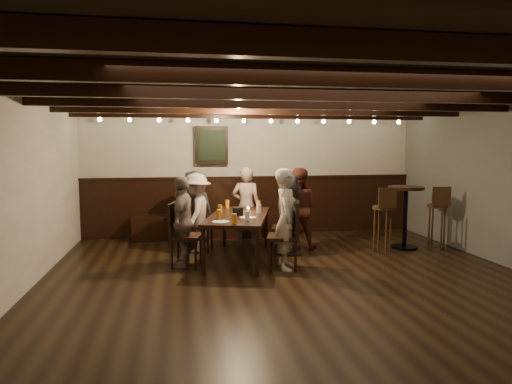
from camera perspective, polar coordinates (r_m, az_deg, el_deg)
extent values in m
plane|color=black|center=(5.82, 5.11, -11.71)|extent=(7.00, 7.00, 0.00)
plane|color=black|center=(5.59, 5.34, 12.46)|extent=(7.00, 7.00, 0.00)
plane|color=#BBB6A4|center=(9.00, -0.49, 2.37)|extent=(6.50, 0.00, 6.50)
plane|color=#BBB6A4|center=(5.69, -28.26, -0.45)|extent=(0.00, 7.00, 7.00)
cube|color=black|center=(9.02, -0.44, -1.77)|extent=(6.50, 0.08, 1.10)
cube|color=black|center=(8.72, -5.38, -4.22)|extent=(3.00, 0.45, 0.45)
cube|color=black|center=(8.79, -5.57, 5.85)|extent=(0.62, 0.12, 0.72)
cube|color=black|center=(8.72, -5.54, 5.85)|extent=(0.50, 0.02, 0.58)
cube|color=black|center=(2.90, 20.92, 16.37)|extent=(6.50, 0.10, 0.16)
cube|color=black|center=(3.93, 12.07, 13.78)|extent=(6.50, 0.10, 0.16)
cube|color=black|center=(5.02, 7.08, 12.14)|extent=(6.50, 0.10, 0.16)
cube|color=black|center=(6.14, 3.91, 11.04)|extent=(6.50, 0.10, 0.16)
cube|color=black|center=(7.27, 1.74, 10.27)|extent=(6.50, 0.10, 0.16)
cube|color=black|center=(8.40, 0.16, 9.69)|extent=(6.50, 0.10, 0.16)
sphere|color=#FFE099|center=(8.36, -18.95, 8.56)|extent=(0.07, 0.07, 0.07)
sphere|color=#FFE099|center=(8.25, -9.38, 8.84)|extent=(0.07, 0.07, 0.07)
sphere|color=#FFE099|center=(8.38, 0.19, 8.88)|extent=(0.07, 0.07, 0.07)
sphere|color=#FFE099|center=(8.72, 9.23, 8.69)|extent=(0.07, 0.07, 0.07)
sphere|color=#FFE099|center=(9.25, 17.41, 8.34)|extent=(0.07, 0.07, 0.07)
cube|color=black|center=(6.96, -2.22, -3.09)|extent=(1.29, 2.01, 0.06)
cylinder|color=black|center=(6.24, -6.60, -7.46)|extent=(0.06, 0.06, 0.64)
cylinder|color=black|center=(7.92, -3.99, -4.55)|extent=(0.06, 0.06, 0.64)
cylinder|color=black|center=(6.14, 0.10, -7.65)|extent=(0.06, 0.06, 0.64)
cylinder|color=black|center=(7.84, 1.26, -4.64)|extent=(0.06, 0.06, 0.64)
cube|color=black|center=(7.56, -7.05, -4.32)|extent=(0.50, 0.50, 0.05)
cube|color=black|center=(7.56, -8.44, -2.44)|extent=(0.14, 0.40, 0.45)
cube|color=black|center=(6.70, -8.70, -5.52)|extent=(0.52, 0.52, 0.05)
cube|color=black|center=(6.70, -10.34, -3.30)|extent=(0.15, 0.42, 0.47)
cube|color=black|center=(7.39, 3.65, -4.52)|extent=(0.50, 0.50, 0.05)
cube|color=black|center=(7.35, 5.10, -2.64)|extent=(0.14, 0.40, 0.45)
cube|color=black|center=(6.50, 3.42, -5.66)|extent=(0.54, 0.54, 0.05)
cube|color=black|center=(6.45, 5.21, -3.35)|extent=(0.15, 0.44, 0.48)
imported|color=#232325|center=(8.00, -7.79, -2.03)|extent=(0.73, 0.57, 1.32)
imported|color=gray|center=(7.99, -1.24, -1.78)|extent=(0.57, 0.45, 1.38)
imported|color=#59291E|center=(7.79, 5.23, -2.02)|extent=(0.78, 0.67, 1.37)
imported|color=gray|center=(7.53, -7.44, -2.58)|extent=(0.68, 0.94, 1.30)
imported|color=slate|center=(6.67, -9.15, -3.66)|extent=(0.51, 0.83, 1.32)
imported|color=#2B2C2E|center=(7.35, 4.05, -2.77)|extent=(0.56, 0.72, 1.30)
imported|color=#AEA693|center=(6.45, 3.88, -3.39)|extent=(0.47, 0.59, 1.44)
cylinder|color=#BF7219|center=(7.67, -3.62, -1.51)|extent=(0.07, 0.07, 0.14)
cylinder|color=#BF7219|center=(7.56, 0.30, -1.62)|extent=(0.07, 0.07, 0.14)
cylinder|color=#BF7219|center=(7.09, -4.53, -2.14)|extent=(0.07, 0.07, 0.14)
cylinder|color=silver|center=(7.11, 0.38, -2.10)|extent=(0.07, 0.07, 0.14)
cylinder|color=#BF7219|center=(6.54, -4.66, -2.83)|extent=(0.07, 0.07, 0.14)
cylinder|color=silver|center=(6.38, -1.09, -3.03)|extent=(0.07, 0.07, 0.14)
cylinder|color=#BF7219|center=(6.16, -2.74, -3.37)|extent=(0.07, 0.07, 0.14)
cylinder|color=white|center=(6.29, -4.42, -3.75)|extent=(0.24, 0.24, 0.01)
cylinder|color=white|center=(6.64, -1.02, -3.22)|extent=(0.24, 0.24, 0.01)
cube|color=black|center=(6.90, -2.28, -2.44)|extent=(0.15, 0.10, 0.12)
cylinder|color=beige|center=(7.23, -0.97, -2.32)|extent=(0.05, 0.05, 0.05)
cylinder|color=black|center=(8.24, 18.03, -6.56)|extent=(0.44, 0.44, 0.04)
cylinder|color=black|center=(8.15, 18.14, -3.13)|extent=(0.07, 0.07, 1.00)
cylinder|color=black|center=(8.08, 18.26, 0.50)|extent=(0.60, 0.60, 0.05)
cylinder|color=#331F10|center=(7.72, 15.60, -1.91)|extent=(0.34, 0.34, 0.05)
cube|color=#331F10|center=(7.55, 16.11, -0.72)|extent=(0.30, 0.04, 0.32)
cylinder|color=#331F10|center=(8.23, 21.76, -1.63)|extent=(0.34, 0.34, 0.05)
cube|color=#331F10|center=(8.06, 22.18, -0.51)|extent=(0.30, 0.09, 0.32)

